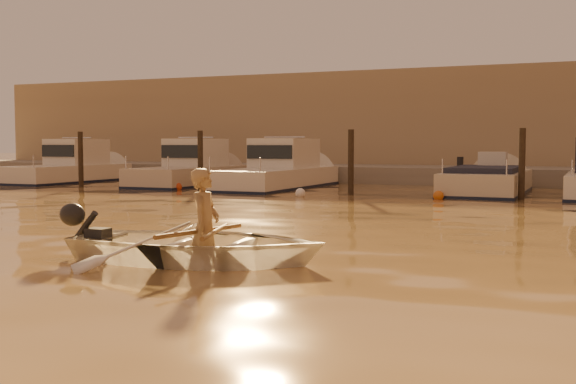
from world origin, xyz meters
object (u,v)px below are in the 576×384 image
at_px(moored_boat_2, 277,170).
at_px(dinghy, 198,244).
at_px(person, 205,227).
at_px(moored_boat_1, 188,169).
at_px(moored_boat_3, 487,186).
at_px(waterfront_building, 444,126).
at_px(moored_boat_0, 68,167).

bearing_deg(moored_boat_2, dinghy, -69.37).
xyz_separation_m(dinghy, person, (0.10, 0.01, 0.24)).
xyz_separation_m(moored_boat_1, moored_boat_2, (3.63, 0.00, 0.00)).
bearing_deg(moored_boat_2, moored_boat_1, 180.00).
bearing_deg(moored_boat_3, waterfront_building, 107.95).
bearing_deg(moored_boat_3, moored_boat_0, 180.00).
height_order(moored_boat_0, moored_boat_2, same).
xyz_separation_m(moored_boat_3, waterfront_building, (-3.56, 11.00, 2.17)).
bearing_deg(dinghy, moored_boat_2, 12.13).
relative_size(dinghy, waterfront_building, 0.08).
relative_size(person, waterfront_building, 0.03).
xyz_separation_m(dinghy, moored_boat_3, (1.63, 14.92, -0.01)).
xyz_separation_m(moored_boat_0, waterfront_building, (12.98, 11.00, 1.77)).
relative_size(moored_boat_2, waterfront_building, 0.16).
relative_size(dinghy, moored_boat_2, 0.46).
height_order(moored_boat_2, moored_boat_3, moored_boat_2).
relative_size(moored_boat_3, waterfront_building, 0.14).
height_order(moored_boat_3, waterfront_building, waterfront_building).
height_order(moored_boat_1, waterfront_building, waterfront_building).
bearing_deg(moored_boat_0, moored_boat_1, 0.00).
bearing_deg(person, moored_boat_0, 36.71).
bearing_deg(dinghy, moored_boat_0, 36.49).
distance_m(person, moored_boat_3, 14.99).
distance_m(person, moored_boat_0, 21.16).
bearing_deg(person, dinghy, 90.00).
height_order(dinghy, person, person).
bearing_deg(dinghy, person, -90.00).
bearing_deg(moored_boat_3, person, -95.87).
bearing_deg(moored_boat_3, dinghy, -96.24).
xyz_separation_m(person, moored_boat_2, (-5.72, 14.91, 0.15)).
bearing_deg(moored_boat_2, moored_boat_0, 180.00).
bearing_deg(moored_boat_2, waterfront_building, 71.48).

